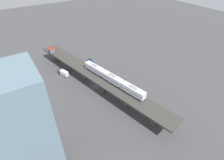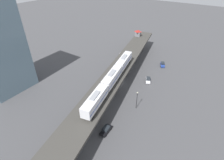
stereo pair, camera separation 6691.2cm
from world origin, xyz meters
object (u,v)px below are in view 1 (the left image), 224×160
street_car_blue (90,60)px  street_lamp (125,81)px  subway_train (112,78)px  street_car_black (138,103)px  street_car_white (103,72)px  office_tower (22,127)px  signal_hut (51,49)px  delivery_truck (63,73)px

street_car_blue → street_lamp: 34.17m
subway_train → street_car_black: size_ratio=8.24×
street_car_white → office_tower: office_tower is taller
signal_hut → office_tower: office_tower is taller
delivery_truck → signal_hut: bearing=-90.2°
street_car_blue → street_car_white: same height
subway_train → street_lamp: subway_train is taller
subway_train → street_lamp: size_ratio=5.32×
street_car_white → street_lamp: street_lamp is taller
signal_hut → street_car_black: bearing=108.9°
delivery_truck → street_car_blue: bearing=-164.3°
subway_train → street_car_white: bearing=-106.9°
street_car_white → street_lamp: (-3.28, 17.31, 3.17)m
subway_train → street_lamp: bearing=-170.7°
signal_hut → office_tower: size_ratio=0.11×
signal_hut → street_car_black: (-20.45, 59.74, -8.52)m
subway_train → street_car_blue: (-5.90, -35.36, -9.26)m
delivery_truck → office_tower: (26.00, 44.95, 16.24)m
signal_hut → street_car_white: size_ratio=0.81×
signal_hut → delivery_truck: (0.06, 17.35, -7.69)m
subway_train → office_tower: bearing=20.8°
subway_train → office_tower: 43.63m
street_car_blue → delivery_truck: bearing=15.7°
street_car_white → delivery_truck: delivery_truck is taller
street_car_white → street_lamp: size_ratio=0.68×
subway_train → street_car_white: subway_train is taller
subway_train → office_tower: (40.14, 15.22, 7.81)m
street_car_white → delivery_truck: size_ratio=0.63×
street_car_blue → subway_train: bearing=80.5°
subway_train → street_car_black: (-6.37, 12.67, -9.26)m
street_car_blue → street_car_black: (-0.47, 48.03, 0.00)m
street_car_black → street_car_white: (0.68, -31.46, 0.00)m
street_car_black → delivery_truck: delivery_truck is taller
signal_hut → street_car_blue: (-19.98, 11.71, -8.52)m
signal_hut → street_car_white: (-19.77, 28.29, -8.52)m
street_car_blue → street_lamp: (-3.08, 33.89, 3.17)m
street_car_blue → street_car_black: size_ratio=1.06×
street_car_black → street_car_white: bearing=-88.8°
subway_train → signal_hut: 49.14m
signal_hut → street_lamp: size_ratio=0.55×
delivery_truck → street_lamp: bearing=129.3°
street_car_black → delivery_truck: (20.51, -42.39, 0.82)m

